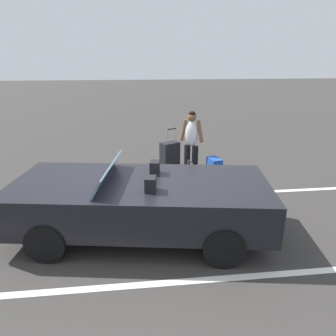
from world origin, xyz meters
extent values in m
plane|color=#383533|center=(0.00, 0.00, 0.00)|extent=(80.00, 80.00, 0.00)
cube|color=silver|center=(0.00, -1.40, 0.00)|extent=(18.00, 0.12, 0.01)
cube|color=silver|center=(0.00, 1.30, 0.00)|extent=(18.00, 0.12, 0.01)
cube|color=black|center=(0.00, 0.00, 0.62)|extent=(4.33, 2.39, 0.64)
cube|color=black|center=(1.42, -0.23, 0.51)|extent=(1.56, 1.86, 0.38)
cube|color=slate|center=(0.51, -0.08, 1.09)|extent=(0.43, 1.56, 0.31)
cube|color=black|center=(-0.14, 0.40, 1.05)|extent=(0.19, 0.24, 0.22)
cube|color=black|center=(-0.26, -0.33, 1.05)|extent=(0.19, 0.24, 0.22)
cylinder|color=black|center=(1.38, 0.60, 0.30)|extent=(0.63, 0.31, 0.60)
cylinder|color=black|center=(1.13, -1.00, 0.30)|extent=(0.63, 0.31, 0.60)
cylinder|color=black|center=(-1.13, 1.00, 0.30)|extent=(0.63, 0.31, 0.60)
cylinder|color=black|center=(-1.38, -0.60, 0.30)|extent=(0.63, 0.31, 0.60)
cube|color=black|center=(-0.86, -3.11, 0.37)|extent=(0.56, 0.48, 0.74)
cube|color=black|center=(-0.78, -3.24, 0.31)|extent=(0.34, 0.21, 0.41)
cylinder|color=gray|center=(-0.78, -2.98, 0.93)|extent=(0.03, 0.03, 0.37)
cylinder|color=gray|center=(-1.01, -3.11, 0.93)|extent=(0.03, 0.03, 0.37)
cylinder|color=black|center=(-0.89, -3.05, 1.11)|extent=(0.24, 0.15, 0.03)
sphere|color=black|center=(-0.76, -2.94, 0.02)|extent=(0.04, 0.04, 0.04)
sphere|color=black|center=(-1.05, -3.10, 0.02)|extent=(0.04, 0.04, 0.04)
cube|color=#1E479E|center=(-1.77, -2.03, 0.31)|extent=(0.31, 0.44, 0.62)
cube|color=navy|center=(-1.90, -2.06, 0.26)|extent=(0.08, 0.32, 0.34)
sphere|color=black|center=(-1.66, -2.15, 0.02)|extent=(0.04, 0.04, 0.04)
sphere|color=black|center=(-1.71, -1.88, 0.02)|extent=(0.04, 0.04, 0.04)
cube|color=black|center=(-1.18, -1.70, 0.25)|extent=(0.30, 0.39, 0.50)
cylinder|color=gray|center=(-1.10, -1.77, 0.59)|extent=(0.03, 0.03, 0.19)
cylinder|color=gray|center=(-1.16, -1.59, 0.59)|extent=(0.03, 0.03, 0.19)
cylinder|color=black|center=(-1.13, -1.68, 0.69)|extent=(0.09, 0.19, 0.03)
sphere|color=black|center=(-1.07, -1.79, 0.02)|extent=(0.04, 0.04, 0.04)
sphere|color=black|center=(-1.15, -1.56, 0.02)|extent=(0.04, 0.04, 0.04)
cylinder|color=black|center=(-1.39, -2.41, 0.41)|extent=(0.20, 0.20, 0.82)
cylinder|color=black|center=(-1.21, -2.50, 0.41)|extent=(0.20, 0.20, 0.82)
ellipsoid|color=silver|center=(-1.30, -2.45, 1.12)|extent=(0.39, 0.35, 0.60)
sphere|color=brown|center=(-1.30, -2.45, 1.51)|extent=(0.21, 0.21, 0.21)
sphere|color=black|center=(-1.30, -2.45, 1.56)|extent=(0.18, 0.18, 0.18)
cylinder|color=brown|center=(-1.48, -2.36, 1.19)|extent=(0.21, 0.17, 0.53)
cylinder|color=brown|center=(-1.12, -2.55, 1.19)|extent=(0.21, 0.17, 0.53)
camera|label=1|loc=(0.08, 4.64, 2.80)|focal=33.18mm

